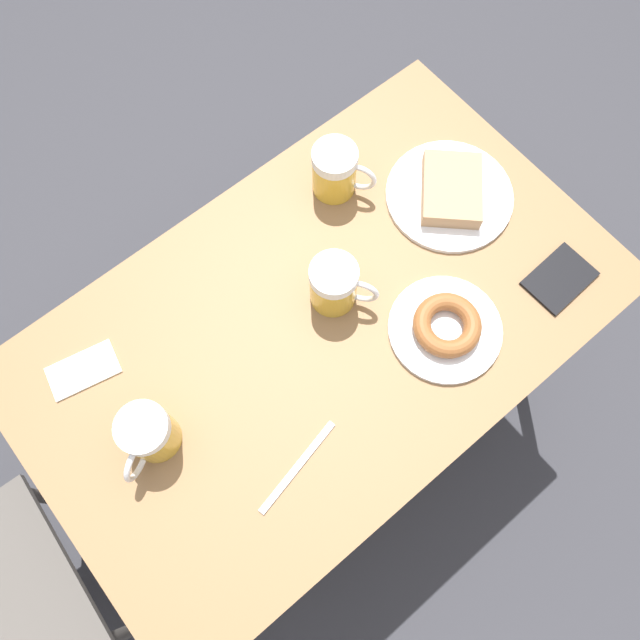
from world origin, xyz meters
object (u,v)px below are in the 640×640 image
napkin_folded (83,370)px  passport_near_edge (560,279)px  plate_with_cake (450,192)px  beer_mug_left (148,434)px  fork (298,467)px  beer_mug_center (335,285)px  beer_mug_right (336,171)px  plate_with_donut (446,327)px

napkin_folded → passport_near_edge: size_ratio=1.03×
plate_with_cake → passport_near_edge: size_ratio=1.92×
beer_mug_left → passport_near_edge: bearing=-107.1°
fork → beer_mug_center: bearing=-51.2°
beer_mug_left → passport_near_edge: (-0.23, -0.75, -0.05)m
beer_mug_right → passport_near_edge: (-0.42, -0.20, -0.05)m
napkin_folded → fork: same height
napkin_folded → plate_with_cake: bearing=-101.7°
napkin_folded → passport_near_edge: passport_near_edge is taller
beer_mug_right → napkin_folded: 0.59m
plate_with_cake → beer_mug_left: (-0.03, 0.71, 0.04)m
plate_with_cake → passport_near_edge: bearing=-171.9°
plate_with_donut → fork: (-0.02, 0.36, -0.01)m
napkin_folded → fork: bearing=-153.2°
beer_mug_left → beer_mug_right: (0.19, -0.55, 0.00)m
plate_with_cake → beer_mug_center: bearing=93.6°
plate_with_donut → napkin_folded: (0.35, 0.55, -0.01)m
passport_near_edge → napkin_folded: bearing=62.1°
beer_mug_center → passport_near_edge: 0.42m
beer_mug_left → fork: (-0.19, -0.16, -0.05)m
plate_with_donut → napkin_folded: plate_with_donut is taller
fork → passport_near_edge: size_ratio=1.44×
plate_with_donut → beer_mug_left: 0.54m
plate_with_cake → fork: size_ratio=1.33×
beer_mug_center → fork: beer_mug_center is taller
plate_with_donut → beer_mug_center: bearing=32.4°
beer_mug_right → beer_mug_center: bearing=139.7°
plate_with_cake → beer_mug_left: bearing=92.4°
beer_mug_left → beer_mug_right: size_ratio=1.01×
fork → beer_mug_right: bearing=-46.5°
plate_with_cake → napkin_folded: bearing=78.3°
plate_with_donut → napkin_folded: size_ratio=1.55×
beer_mug_left → plate_with_donut: bearing=-108.0°
plate_with_cake → napkin_folded: size_ratio=1.87×
plate_with_cake → fork: plate_with_cake is taller
napkin_folded → beer_mug_right: bearing=-89.5°
plate_with_donut → fork: size_ratio=1.10×
beer_mug_left → beer_mug_center: size_ratio=1.03×
plate_with_cake → napkin_folded: 0.76m
plate_with_cake → fork: 0.60m
plate_with_cake → plate_with_donut: (-0.20, 0.20, 0.00)m
plate_with_cake → passport_near_edge: plate_with_cake is taller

